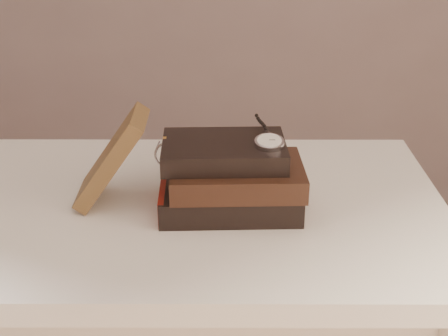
{
  "coord_description": "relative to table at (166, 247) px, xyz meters",
  "views": [
    {
      "loc": [
        0.11,
        -0.67,
        1.28
      ],
      "look_at": [
        0.11,
        0.33,
        0.82
      ],
      "focal_mm": 51.68,
      "sensor_mm": 36.0,
      "label": 1
    }
  ],
  "objects": [
    {
      "name": "table",
      "position": [
        0.0,
        0.0,
        0.0
      ],
      "size": [
        1.0,
        0.6,
        0.75
      ],
      "color": "white",
      "rests_on": "ground"
    },
    {
      "name": "book_stack",
      "position": [
        0.12,
        -0.02,
        0.15
      ],
      "size": [
        0.25,
        0.17,
        0.12
      ],
      "color": "black",
      "rests_on": "table"
    },
    {
      "name": "journal",
      "position": [
        -0.09,
        0.01,
        0.18
      ],
      "size": [
        0.13,
        0.12,
        0.17
      ],
      "primitive_type": "cube",
      "rotation": [
        0.0,
        0.62,
        0.02
      ],
      "color": "#46301B",
      "rests_on": "table"
    },
    {
      "name": "eyeglasses",
      "position": [
        0.03,
        0.06,
        0.16
      ],
      "size": [
        0.1,
        0.12,
        0.05
      ],
      "color": "silver",
      "rests_on": "book_stack"
    },
    {
      "name": "pocket_watch",
      "position": [
        0.18,
        -0.02,
        0.22
      ],
      "size": [
        0.05,
        0.15,
        0.02
      ],
      "color": "silver",
      "rests_on": "book_stack"
    }
  ]
}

